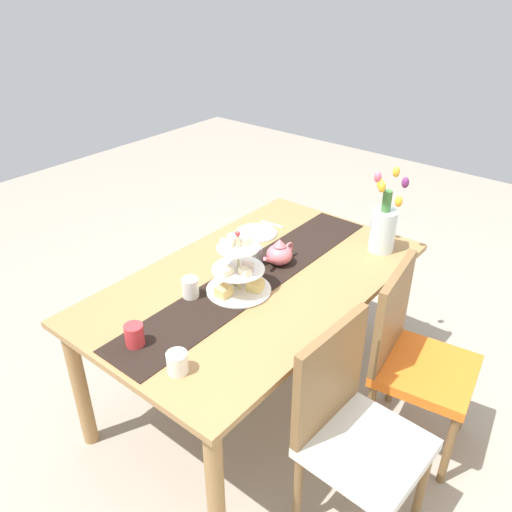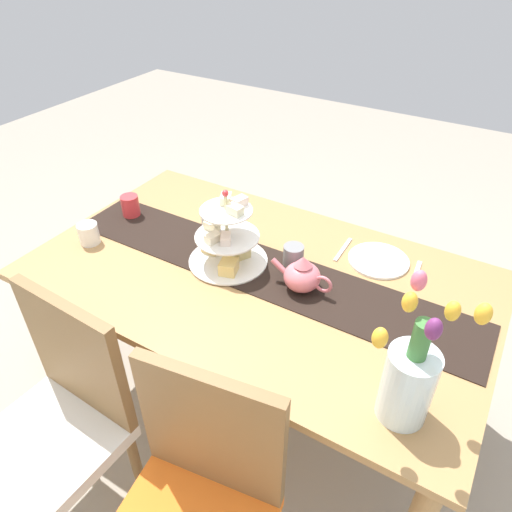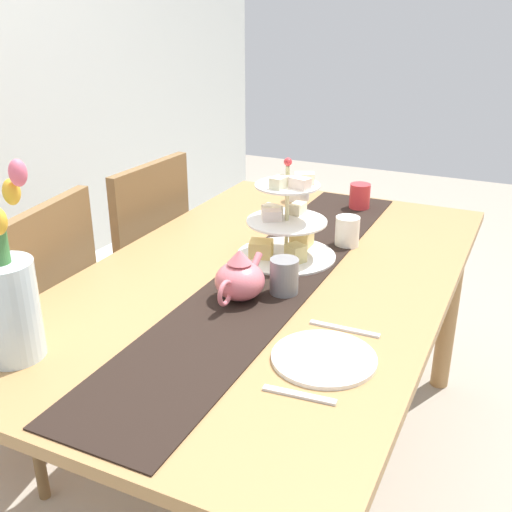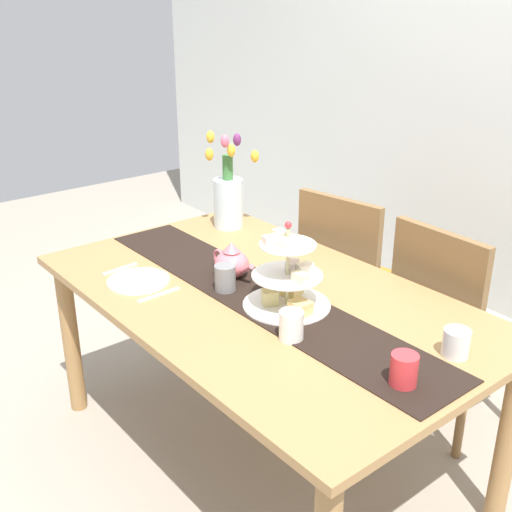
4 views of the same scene
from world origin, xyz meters
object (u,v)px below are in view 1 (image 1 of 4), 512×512
teapot (280,254)px  dinner_plate_left (256,233)px  mug_white_text (190,288)px  mug_orange (134,335)px  knife_left (239,243)px  mug_grey (255,256)px  dining_table (257,295)px  tiered_cake_stand (238,274)px  fork_left (272,224)px  cream_jug (177,362)px  chair_left (412,353)px  chair_right (352,426)px  tulip_vase (384,225)px

teapot → dinner_plate_left: size_ratio=1.04×
mug_white_text → mug_orange: (0.38, 0.07, 0.00)m
knife_left → mug_grey: (0.12, 0.21, 0.05)m
mug_grey → mug_white_text: (0.40, -0.05, -0.00)m
dinner_plate_left → knife_left: 0.15m
dining_table → teapot: 0.24m
tiered_cake_stand → fork_left: (-0.64, -0.30, -0.09)m
cream_jug → fork_left: (-1.19, -0.47, -0.04)m
tiered_cake_stand → dinner_plate_left: tiered_cake_stand is taller
knife_left → chair_left: bearing=90.9°
dining_table → cream_jug: cream_jug is taller
chair_right → cream_jug: 0.71m
knife_left → dinner_plate_left: bearing=180.0°
dining_table → tulip_vase: size_ratio=3.85×
mug_grey → mug_orange: size_ratio=1.00×
tulip_vase → cream_jug: 1.32m
tulip_vase → mug_orange: size_ratio=4.58×
tulip_vase → teapot: bearing=-35.6°
dinner_plate_left → mug_grey: (0.26, 0.21, 0.05)m
teapot → fork_left: bearing=-137.8°
dinner_plate_left → chair_left: bearing=82.7°
mug_white_text → mug_orange: same height
teapot → tulip_vase: (-0.45, 0.32, 0.09)m
dining_table → dinner_plate_left: dinner_plate_left is taller
teapot → cream_jug: (0.86, 0.18, -0.02)m
dining_table → tulip_vase: (-0.63, 0.32, 0.24)m
cream_jug → mug_orange: size_ratio=0.89×
mug_grey → cream_jug: bearing=18.9°
chair_right → teapot: chair_right is taller
tulip_vase → tiered_cake_stand: bearing=-22.8°
chair_right → teapot: bearing=-124.3°
tiered_cake_stand → mug_grey: tiered_cake_stand is taller
chair_right → fork_left: chair_right is taller
chair_left → chair_right: bearing=-0.1°
dinner_plate_left → mug_white_text: (0.67, 0.16, 0.04)m
chair_left → dinner_plate_left: bearing=-97.3°
tulip_vase → fork_left: bearing=-78.4°
fork_left → knife_left: bearing=0.0°
dining_table → tulip_vase: 0.75m
tiered_cake_stand → cream_jug: size_ratio=3.58×
chair_left → teapot: bearing=-86.0°
dining_table → mug_grey: bearing=-137.2°
teapot → dinner_plate_left: teapot is taller
chair_right → mug_white_text: chair_right is taller
dining_table → fork_left: 0.59m
tiered_cake_stand → mug_white_text: size_ratio=3.20×
tulip_vase → mug_grey: size_ratio=4.58×
teapot → mug_grey: 0.12m
knife_left → tiered_cake_stand: bearing=40.5°
dining_table → mug_grey: mug_grey is taller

